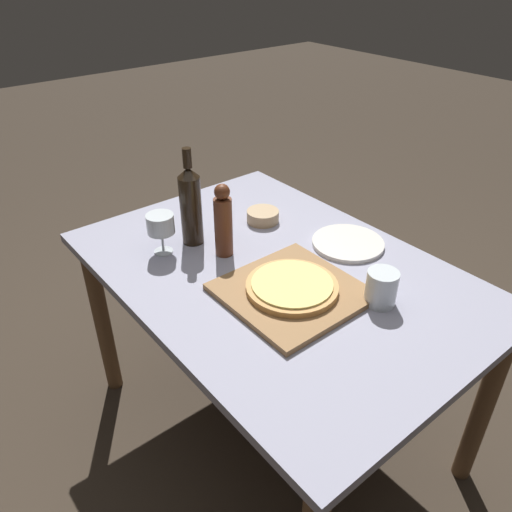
{
  "coord_description": "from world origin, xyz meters",
  "views": [
    {
      "loc": [
        -0.85,
        -0.95,
        1.58
      ],
      "look_at": [
        -0.06,
        0.02,
        0.78
      ],
      "focal_mm": 35.0,
      "sensor_mm": 36.0,
      "label": 1
    }
  ],
  "objects_px": {
    "pepper_mill": "(223,222)",
    "pizza": "(292,286)",
    "small_bowl": "(263,216)",
    "wine_glass": "(161,225)",
    "wine_bottle": "(191,204)"
  },
  "relations": [
    {
      "from": "pepper_mill",
      "to": "wine_glass",
      "type": "xyz_separation_m",
      "value": [
        -0.15,
        0.13,
        -0.02
      ]
    },
    {
      "from": "wine_bottle",
      "to": "wine_glass",
      "type": "relative_size",
      "value": 2.41
    },
    {
      "from": "pizza",
      "to": "wine_bottle",
      "type": "bearing_deg",
      "value": 97.59
    },
    {
      "from": "pepper_mill",
      "to": "small_bowl",
      "type": "height_order",
      "value": "pepper_mill"
    },
    {
      "from": "small_bowl",
      "to": "wine_glass",
      "type": "bearing_deg",
      "value": 173.87
    },
    {
      "from": "pizza",
      "to": "wine_bottle",
      "type": "height_order",
      "value": "wine_bottle"
    },
    {
      "from": "pepper_mill",
      "to": "pizza",
      "type": "bearing_deg",
      "value": -86.15
    },
    {
      "from": "wine_bottle",
      "to": "wine_glass",
      "type": "height_order",
      "value": "wine_bottle"
    },
    {
      "from": "pizza",
      "to": "wine_glass",
      "type": "relative_size",
      "value": 1.94
    },
    {
      "from": "wine_bottle",
      "to": "pepper_mill",
      "type": "height_order",
      "value": "wine_bottle"
    },
    {
      "from": "wine_bottle",
      "to": "small_bowl",
      "type": "distance_m",
      "value": 0.3
    },
    {
      "from": "small_bowl",
      "to": "pizza",
      "type": "bearing_deg",
      "value": -118.92
    },
    {
      "from": "pizza",
      "to": "wine_glass",
      "type": "height_order",
      "value": "wine_glass"
    },
    {
      "from": "pepper_mill",
      "to": "small_bowl",
      "type": "xyz_separation_m",
      "value": [
        0.23,
        0.09,
        -0.09
      ]
    },
    {
      "from": "wine_bottle",
      "to": "small_bowl",
      "type": "height_order",
      "value": "wine_bottle"
    }
  ]
}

